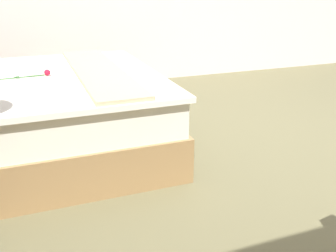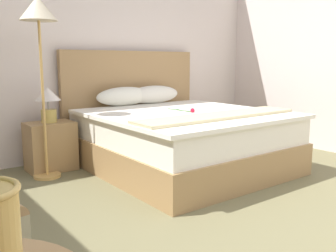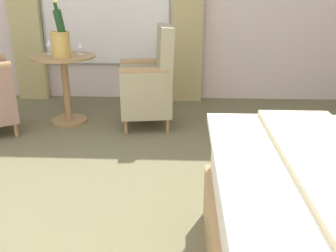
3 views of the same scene
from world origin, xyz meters
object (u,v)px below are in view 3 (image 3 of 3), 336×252
(champagne_bucket, at_px, (61,40))
(armchair_by_window, at_px, (150,83))
(snack_plate, at_px, (60,52))
(wine_glass_near_edge, at_px, (49,44))
(wine_glass_near_bucket, at_px, (79,46))
(side_table_round, at_px, (65,82))

(champagne_bucket, height_order, armchair_by_window, champagne_bucket)
(champagne_bucket, distance_m, snack_plate, 0.29)
(armchair_by_window, bearing_deg, wine_glass_near_edge, -97.38)
(champagne_bucket, xyz_separation_m, wine_glass_near_bucket, (-0.16, 0.13, -0.08))
(side_table_round, distance_m, champagne_bucket, 0.43)
(snack_plate, bearing_deg, armchair_by_window, 77.62)
(wine_glass_near_bucket, relative_size, snack_plate, 0.77)
(side_table_round, xyz_separation_m, wine_glass_near_bucket, (-0.09, 0.15, 0.34))
(side_table_round, distance_m, snack_plate, 0.32)
(wine_glass_near_bucket, xyz_separation_m, armchair_by_window, (0.14, 0.72, -0.34))
(wine_glass_near_edge, xyz_separation_m, armchair_by_window, (0.13, 1.02, -0.36))
(side_table_round, height_order, champagne_bucket, champagne_bucket)
(wine_glass_near_bucket, distance_m, wine_glass_near_edge, 0.30)
(champagne_bucket, relative_size, snack_plate, 3.24)
(champagne_bucket, height_order, snack_plate, champagne_bucket)
(side_table_round, distance_m, wine_glass_near_bucket, 0.39)
(armchair_by_window, bearing_deg, side_table_round, -93.36)
(champagne_bucket, bearing_deg, armchair_by_window, 91.57)
(wine_glass_near_bucket, height_order, wine_glass_near_edge, wine_glass_near_edge)
(champagne_bucket, bearing_deg, wine_glass_near_edge, -132.16)
(champagne_bucket, distance_m, armchair_by_window, 0.94)
(side_table_round, bearing_deg, snack_plate, -154.13)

